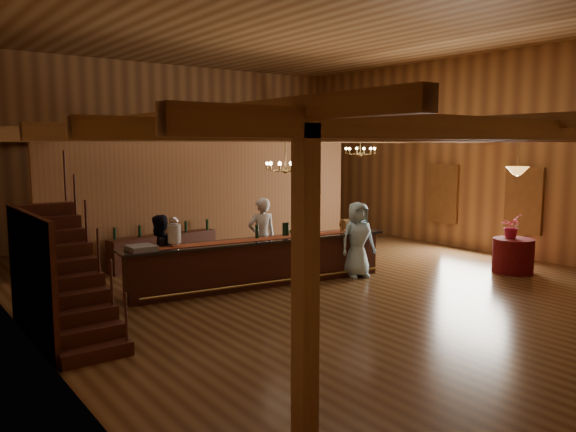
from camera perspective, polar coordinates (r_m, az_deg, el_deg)
floor at (r=12.77m, az=2.19°, el=-6.35°), size 14.00×14.00×0.00m
ceiling at (r=12.66m, az=2.32°, el=18.63°), size 14.00×14.00×0.00m
wall_back at (r=18.39m, az=-11.68°, el=6.32°), size 12.00×0.10×5.50m
wall_left at (r=9.82m, az=-26.24°, el=5.04°), size 0.10×14.00×5.50m
wall_right at (r=16.84m, az=18.43°, el=6.03°), size 0.10×14.00×5.50m
beam_grid at (r=12.81m, az=0.82°, el=8.32°), size 11.90×13.90×0.39m
support_posts at (r=12.10m, az=3.71°, el=0.59°), size 9.20×10.20×3.20m
partition_wall at (r=15.11m, az=-7.64°, el=1.67°), size 9.00×0.18×3.10m
window_right_front at (r=16.00m, az=22.85°, el=1.48°), size 0.12×1.05×1.75m
window_right_back at (r=17.45m, az=15.48°, el=2.22°), size 0.12×1.05×1.75m
staircase at (r=9.43m, az=-21.51°, el=-5.52°), size 1.00×2.80×2.00m
backroom_boxes at (r=17.09m, az=-10.25°, el=-1.19°), size 4.10×0.60×1.10m
tasting_bar at (r=12.07m, az=-2.80°, el=-4.68°), size 6.04×1.54×1.01m
beverage_dispenser at (r=11.29m, az=-11.48°, el=-1.63°), size 0.26×0.26×0.60m
glass_rack_tray at (r=11.06m, az=-14.69°, el=-3.16°), size 0.50×0.50×0.10m
raffle_drum at (r=13.02m, az=5.97°, el=-0.85°), size 0.34×0.24×0.30m
bar_bottle_0 at (r=12.05m, az=-3.17°, el=-1.60°), size 0.07×0.07×0.30m
bar_bottle_1 at (r=12.35m, az=-0.41°, el=-1.38°), size 0.07×0.07×0.30m
bar_bottle_2 at (r=12.39m, az=-0.07°, el=-1.35°), size 0.07×0.07×0.30m
backbar_shelf at (r=14.27m, az=-12.49°, el=-3.43°), size 2.88×0.79×0.80m
round_table at (r=14.29m, az=21.89°, el=-3.75°), size 0.93×0.93×0.81m
chandelier_left at (r=11.75m, az=-0.27°, el=5.10°), size 0.80×0.80×0.80m
chandelier_right at (r=14.76m, az=7.34°, el=6.60°), size 0.80×0.80×0.51m
pendant_lamp at (r=14.06m, az=22.27°, el=4.27°), size 0.52×0.52×0.90m
bartender at (r=12.82m, az=-2.68°, el=-2.16°), size 0.74×0.58×1.81m
staff_second at (r=11.62m, az=-12.96°, el=-3.84°), size 0.95×0.85×1.61m
guest at (r=12.84m, az=7.09°, el=-2.40°), size 0.95×0.73×1.72m
floor_plant at (r=16.78m, az=0.67°, el=-1.00°), size 0.81×0.74×1.19m
table_flowers at (r=14.27m, az=21.68°, el=-0.97°), size 0.62×0.58×0.56m
table_vase at (r=14.28m, az=21.75°, el=-1.53°), size 0.15×0.15×0.28m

